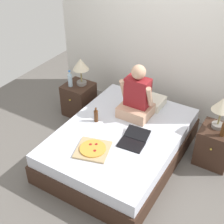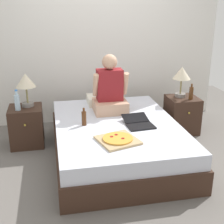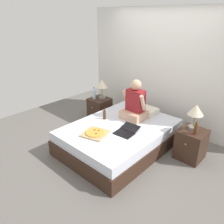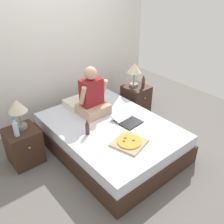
% 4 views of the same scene
% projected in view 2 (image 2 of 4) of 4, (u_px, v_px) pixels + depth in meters
% --- Properties ---
extents(ground_plane, '(5.91, 5.91, 0.00)m').
position_uv_depth(ground_plane, '(116.00, 156.00, 4.04)').
color(ground_plane, '#66605B').
extents(wall_back, '(3.91, 0.12, 2.50)m').
position_uv_depth(wall_back, '(98.00, 44.00, 4.92)').
color(wall_back, silver).
rests_on(wall_back, ground).
extents(bed, '(1.54, 2.12, 0.46)m').
position_uv_depth(bed, '(116.00, 140.00, 3.96)').
color(bed, '#382319').
rests_on(bed, ground).
extents(nightstand_left, '(0.44, 0.47, 0.54)m').
position_uv_depth(nightstand_left, '(27.00, 126.00, 4.27)').
color(nightstand_left, '#382319').
rests_on(nightstand_left, ground).
extents(lamp_on_left_nightstand, '(0.26, 0.26, 0.45)m').
position_uv_depth(lamp_on_left_nightstand, '(26.00, 83.00, 4.12)').
color(lamp_on_left_nightstand, gray).
rests_on(lamp_on_left_nightstand, nightstand_left).
extents(water_bottle, '(0.07, 0.07, 0.28)m').
position_uv_depth(water_bottle, '(17.00, 102.00, 4.04)').
color(water_bottle, silver).
rests_on(water_bottle, nightstand_left).
extents(nightstand_right, '(0.44, 0.47, 0.54)m').
position_uv_depth(nightstand_right, '(182.00, 115.00, 4.69)').
color(nightstand_right, '#382319').
rests_on(nightstand_right, ground).
extents(lamp_on_right_nightstand, '(0.26, 0.26, 0.45)m').
position_uv_depth(lamp_on_right_nightstand, '(182.00, 75.00, 4.53)').
color(lamp_on_right_nightstand, gray).
rests_on(lamp_on_right_nightstand, nightstand_right).
extents(beer_bottle, '(0.06, 0.06, 0.23)m').
position_uv_depth(beer_bottle, '(191.00, 93.00, 4.49)').
color(beer_bottle, '#512D14').
rests_on(beer_bottle, nightstand_right).
extents(pillow, '(0.52, 0.34, 0.12)m').
position_uv_depth(pillow, '(105.00, 100.00, 4.58)').
color(pillow, silver).
rests_on(pillow, bed).
extents(person_seated, '(0.47, 0.40, 0.78)m').
position_uv_depth(person_seated, '(110.00, 91.00, 4.19)').
color(person_seated, tan).
rests_on(person_seated, bed).
extents(laptop, '(0.35, 0.44, 0.07)m').
position_uv_depth(laptop, '(139.00, 123.00, 3.81)').
color(laptop, black).
rests_on(laptop, bed).
extents(pizza_box, '(0.50, 0.50, 0.04)m').
position_uv_depth(pizza_box, '(118.00, 140.00, 3.37)').
color(pizza_box, tan).
rests_on(pizza_box, bed).
extents(beer_bottle_on_bed, '(0.06, 0.06, 0.22)m').
position_uv_depth(beer_bottle_on_bed, '(84.00, 118.00, 3.78)').
color(beer_bottle_on_bed, '#4C2811').
rests_on(beer_bottle_on_bed, bed).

